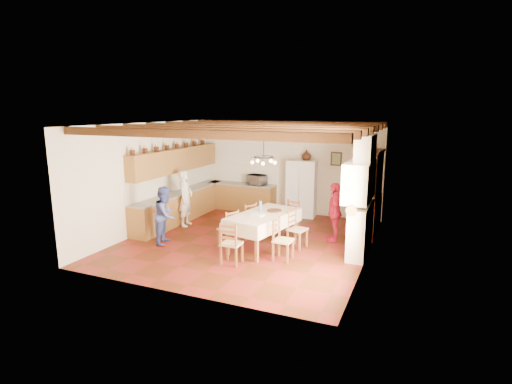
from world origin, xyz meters
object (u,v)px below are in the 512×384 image
chair_end_far (289,219)px  microwave (257,180)px  hutch (370,192)px  chair_right_near (283,240)px  refrigerator (302,188)px  chair_end_near (232,243)px  person_woman_red (335,212)px  person_woman_blue (166,215)px  chair_right_far (297,229)px  chair_left_near (228,228)px  dining_table (263,217)px  chair_left_far (246,220)px  person_man (186,198)px

chair_end_far → microwave: bearing=150.7°
hutch → chair_right_near: bearing=-113.8°
refrigerator → chair_end_near: size_ratio=1.87×
refrigerator → person_woman_red: size_ratio=1.17×
chair_end_far → person_woman_blue: person_woman_blue is taller
chair_right_far → person_woman_red: (0.72, 0.86, 0.29)m
chair_left_near → chair_right_near: size_ratio=1.00×
person_woman_blue → dining_table: bearing=-88.9°
chair_left_far → dining_table: bearing=76.9°
dining_table → chair_left_far: 0.94m
chair_right_near → chair_left_far: bearing=53.5°
chair_right_far → microwave: 3.77m
chair_right_near → chair_end_near: (-0.98, -0.65, 0.00)m
chair_right_far → dining_table: bearing=126.7°
chair_end_near → chair_right_far: bearing=-125.0°
chair_left_near → person_man: 2.36m
chair_end_far → person_woman_blue: 3.24m
hutch → dining_table: size_ratio=1.05×
chair_end_near → person_woman_blue: bearing=-17.8°
chair_right_near → person_woman_blue: bearing=92.7°
chair_left_near → chair_right_far: size_ratio=1.00×
refrigerator → person_man: bearing=-143.5°
chair_left_far → chair_left_near: bearing=17.2°
chair_end_near → person_woman_blue: (-2.16, 0.60, 0.26)m
refrigerator → chair_right_near: refrigerator is taller
chair_right_near → person_woman_blue: 3.14m
chair_left_near → person_woman_blue: person_woman_blue is taller
refrigerator → chair_left_near: bearing=-106.7°
chair_right_far → person_woman_blue: person_woman_blue is taller
dining_table → microwave: size_ratio=3.61×
hutch → person_woman_red: hutch is taller
hutch → person_man: 5.21m
dining_table → person_woman_blue: person_woman_blue is taller
hutch → dining_table: (-2.20, -2.33, -0.35)m
refrigerator → microwave: size_ratio=3.00×
chair_left_near → microwave: 3.69m
person_man → chair_left_far: bearing=-110.4°
refrigerator → chair_left_far: bearing=-108.4°
person_man → person_woman_red: size_ratio=1.06×
dining_table → person_man: (-2.80, 0.90, 0.03)m
hutch → chair_end_far: bearing=-145.1°
hutch → dining_table: hutch is taller
person_man → person_woman_red: 4.30m
chair_left_near → person_woman_blue: bearing=-52.9°
chair_left_near → person_woman_blue: (-1.60, -0.32, 0.26)m
chair_end_near → chair_end_far: size_ratio=1.00×
refrigerator → person_man: refrigerator is taller
chair_left_near → person_woman_blue: 1.65m
chair_left_near → chair_end_near: 1.08m
refrigerator → chair_end_near: (-0.25, -4.54, -0.42)m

